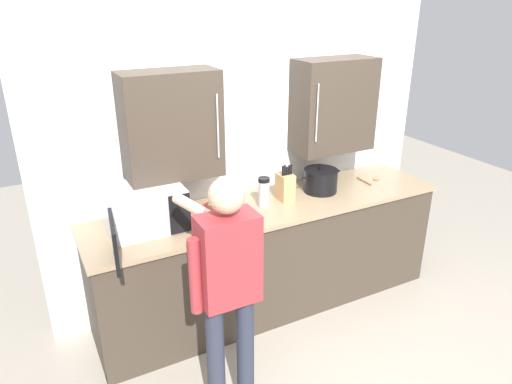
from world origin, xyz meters
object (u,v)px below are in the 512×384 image
(stock_pot, at_px, (321,180))
(person_figure, at_px, (227,281))
(microwave_oven, at_px, (141,209))
(wooden_spoon, at_px, (371,180))
(thermos_flask, at_px, (264,192))
(fruit_bowl, at_px, (216,210))
(knife_block, at_px, (285,186))

(stock_pot, relative_size, person_figure, 0.24)
(microwave_oven, distance_m, wooden_spoon, 2.06)
(thermos_flask, distance_m, fruit_bowl, 0.40)
(wooden_spoon, xyz_separation_m, thermos_flask, (-1.11, -0.04, 0.11))
(knife_block, distance_m, stock_pot, 0.35)
(fruit_bowl, bearing_deg, stock_pot, 1.36)
(wooden_spoon, distance_m, person_figure, 2.01)
(stock_pot, xyz_separation_m, person_figure, (-1.27, -0.90, -0.08))
(microwave_oven, bearing_deg, wooden_spoon, -0.41)
(stock_pot, bearing_deg, knife_block, -178.17)
(wooden_spoon, height_order, fruit_bowl, fruit_bowl)
(stock_pot, bearing_deg, fruit_bowl, -178.64)
(wooden_spoon, bearing_deg, microwave_oven, 179.59)
(wooden_spoon, relative_size, fruit_bowl, 0.85)
(fruit_bowl, relative_size, person_figure, 0.15)
(microwave_oven, distance_m, stock_pot, 1.51)
(microwave_oven, bearing_deg, person_figure, -74.70)
(stock_pot, relative_size, fruit_bowl, 1.61)
(knife_block, height_order, wooden_spoon, knife_block)
(microwave_oven, bearing_deg, knife_block, -0.86)
(knife_block, relative_size, thermos_flask, 1.27)
(microwave_oven, xyz_separation_m, wooden_spoon, (2.05, -0.01, -0.14))
(thermos_flask, bearing_deg, knife_block, 9.82)
(wooden_spoon, bearing_deg, thermos_flask, -177.94)
(person_figure, bearing_deg, thermos_flask, 50.56)
(knife_block, bearing_deg, microwave_oven, 179.14)
(microwave_oven, bearing_deg, thermos_flask, -3.29)
(wooden_spoon, bearing_deg, knife_block, -179.82)
(stock_pot, bearing_deg, microwave_oven, 179.77)
(microwave_oven, xyz_separation_m, fruit_bowl, (0.55, -0.03, -0.11))
(stock_pot, bearing_deg, thermos_flask, -175.13)
(thermos_flask, bearing_deg, microwave_oven, 176.71)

